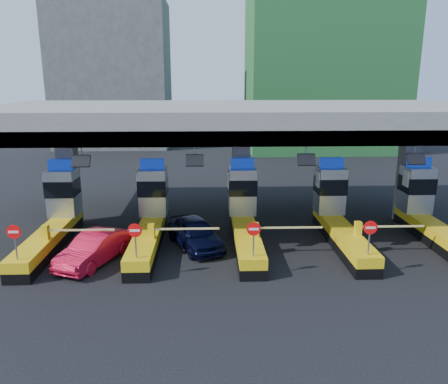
{
  "coord_description": "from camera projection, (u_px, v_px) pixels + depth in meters",
  "views": [
    {
      "loc": [
        -1.88,
        -22.04,
        8.34
      ],
      "look_at": [
        -1.09,
        0.0,
        2.69
      ],
      "focal_mm": 35.0,
      "sensor_mm": 36.0,
      "label": 1
    }
  ],
  "objects": [
    {
      "name": "ground",
      "position": [
        244.0,
        240.0,
        23.47
      ],
      "size": [
        120.0,
        120.0,
        0.0
      ],
      "primitive_type": "plane",
      "color": "black",
      "rests_on": "ground"
    },
    {
      "name": "toll_canopy",
      "position": [
        241.0,
        121.0,
        24.73
      ],
      "size": [
        28.0,
        12.09,
        7.0
      ],
      "color": "slate",
      "rests_on": "ground"
    },
    {
      "name": "toll_lane_far_left",
      "position": [
        56.0,
        216.0,
        23.05
      ],
      "size": [
        4.43,
        8.0,
        4.16
      ],
      "color": "black",
      "rests_on": "ground"
    },
    {
      "name": "toll_lane_left",
      "position": [
        151.0,
        215.0,
        23.22
      ],
      "size": [
        4.43,
        8.0,
        4.16
      ],
      "color": "black",
      "rests_on": "ground"
    },
    {
      "name": "toll_lane_center",
      "position": [
        244.0,
        214.0,
        23.39
      ],
      "size": [
        4.43,
        8.0,
        4.16
      ],
      "color": "black",
      "rests_on": "ground"
    },
    {
      "name": "toll_lane_right",
      "position": [
        336.0,
        213.0,
        23.57
      ],
      "size": [
        4.43,
        8.0,
        4.16
      ],
      "color": "black",
      "rests_on": "ground"
    },
    {
      "name": "toll_lane_far_right",
      "position": [
        427.0,
        212.0,
        23.74
      ],
      "size": [
        4.43,
        8.0,
        4.16
      ],
      "color": "black",
      "rests_on": "ground"
    },
    {
      "name": "bg_building_scaffold",
      "position": [
        325.0,
        31.0,
        51.39
      ],
      "size": [
        18.0,
        12.0,
        28.0
      ],
      "primitive_type": "cube",
      "color": "#1E5926",
      "rests_on": "ground"
    },
    {
      "name": "bg_building_concrete",
      "position": [
        113.0,
        75.0,
        55.6
      ],
      "size": [
        14.0,
        10.0,
        18.0
      ],
      "primitive_type": "cube",
      "color": "#4C4C49",
      "rests_on": "ground"
    },
    {
      "name": "van",
      "position": [
        195.0,
        233.0,
        22.36
      ],
      "size": [
        3.46,
        4.84,
        1.53
      ],
      "primitive_type": "imported",
      "rotation": [
        0.0,
        0.0,
        0.41
      ],
      "color": "black",
      "rests_on": "ground"
    },
    {
      "name": "red_car",
      "position": [
        95.0,
        248.0,
        20.4
      ],
      "size": [
        3.06,
        4.59,
        1.43
      ],
      "primitive_type": "imported",
      "rotation": [
        0.0,
        0.0,
        -0.39
      ],
      "color": "red",
      "rests_on": "ground"
    }
  ]
}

